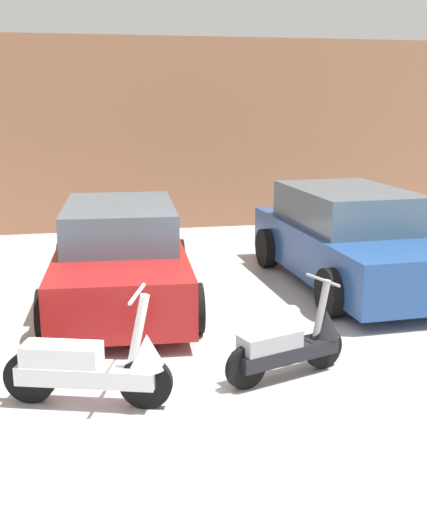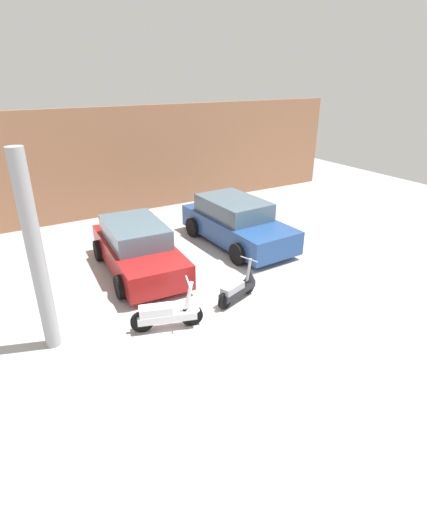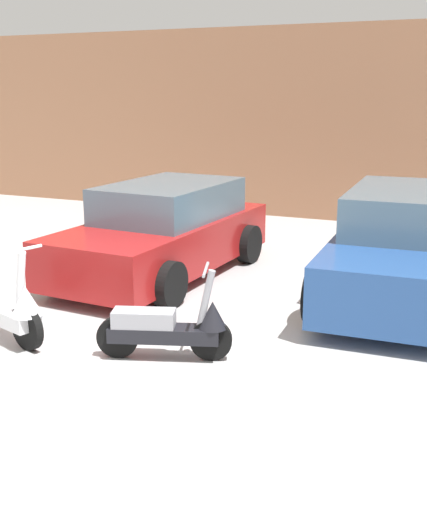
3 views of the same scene
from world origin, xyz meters
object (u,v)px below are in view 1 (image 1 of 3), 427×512
Objects in this scene: scooter_front_left at (94,365)px; car_rear_left at (121,257)px; car_rear_center at (351,239)px; scooter_front_right at (292,344)px.

car_rear_left is at bearing 99.36° from scooter_front_left.
scooter_front_left is at bearing -51.80° from car_rear_center.
car_rear_center is at bearing 38.80° from scooter_front_right.
car_rear_left is 3.32m from car_rear_center.
car_rear_center reaches higher than scooter_front_right.
car_rear_left is (-1.45, 2.67, 0.29)m from scooter_front_right.
car_rear_left is 0.96× the size of car_rear_center.
car_rear_center is at bearing 57.88° from scooter_front_left.
scooter_front_right is at bearing -34.49° from car_rear_center.
car_rear_left is (0.42, 2.90, 0.25)m from scooter_front_left.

